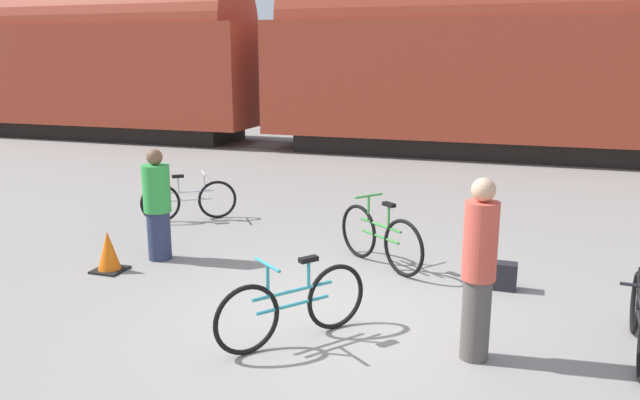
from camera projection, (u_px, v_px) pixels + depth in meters
The scene contains 12 objects.
ground_plane at pixel (334, 317), 6.87m from camera, with size 80.00×80.00×0.00m, color gray.
freight_train at pixel (463, 58), 17.51m from camera, with size 35.17×3.08×5.24m.
rail_near at pixel (455, 158), 17.46m from camera, with size 47.17×0.07×0.01m, color #4C4238.
rail_far at pixel (460, 150), 18.79m from camera, with size 47.17×0.07×0.01m, color #4C4238.
bicycle_silver at pixel (189, 200), 10.81m from camera, with size 1.38×0.99×0.84m.
bicycle_green at pixel (380, 238), 8.45m from camera, with size 1.39×1.09×0.95m.
bicycle_teal at pixel (293, 306), 6.23m from camera, with size 1.11×1.41×0.88m.
bicycle_black at pixel (640, 320), 5.95m from camera, with size 0.46×1.72×0.81m.
person_in_red at pixel (479, 269), 5.75m from camera, with size 0.32×0.32×1.75m.
person_in_green at pixel (157, 206), 8.67m from camera, with size 0.38×0.38×1.57m.
backpack at pixel (505, 276), 7.65m from camera, with size 0.28×0.20×0.34m.
traffic_cone at pixel (109, 253), 8.29m from camera, with size 0.40×0.40×0.55m.
Camera 1 is at (1.88, -6.12, 2.82)m, focal length 35.00 mm.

